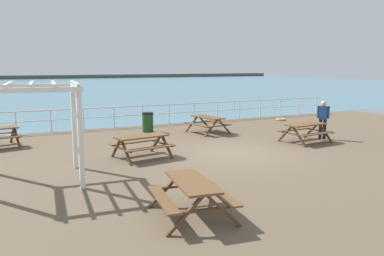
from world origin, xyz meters
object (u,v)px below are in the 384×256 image
(picnic_table_mid_centre, at_px, (208,121))
(litter_bin, at_px, (148,122))
(visitor, at_px, (323,117))
(picnic_table_near_right, at_px, (306,128))
(lattice_pergola, at_px, (33,109))
(picnic_table_far_left, at_px, (142,141))
(picnic_table_near_left, at_px, (192,190))

(picnic_table_mid_centre, bearing_deg, litter_bin, 50.21)
(picnic_table_mid_centre, relative_size, visitor, 1.20)
(picnic_table_near_right, height_order, lattice_pergola, lattice_pergola)
(picnic_table_near_right, xyz_separation_m, visitor, (1.21, 0.27, 0.36))
(picnic_table_mid_centre, xyz_separation_m, visitor, (3.74, -3.55, 0.36))
(picnic_table_far_left, xyz_separation_m, litter_bin, (2.01, 4.94, -0.10))
(visitor, bearing_deg, litter_bin, 101.16)
(picnic_table_near_left, distance_m, lattice_pergola, 5.14)
(litter_bin, bearing_deg, picnic_table_far_left, -112.20)
(lattice_pergola, relative_size, litter_bin, 2.91)
(picnic_table_near_left, bearing_deg, picnic_table_mid_centre, -22.28)
(picnic_table_near_right, relative_size, visitor, 1.16)
(picnic_table_mid_centre, height_order, lattice_pergola, lattice_pergola)
(picnic_table_near_left, distance_m, visitor, 10.50)
(picnic_table_mid_centre, distance_m, picnic_table_far_left, 5.62)
(picnic_table_far_left, bearing_deg, litter_bin, 59.02)
(picnic_table_far_left, height_order, lattice_pergola, lattice_pergola)
(picnic_table_near_left, xyz_separation_m, picnic_table_near_right, (7.80, 5.10, 0.00))
(picnic_table_near_right, xyz_separation_m, picnic_table_mid_centre, (-2.53, 3.82, 0.00))
(picnic_table_near_right, height_order, picnic_table_far_left, same)
(visitor, bearing_deg, picnic_table_mid_centre, 96.95)
(visitor, distance_m, litter_bin, 8.01)
(picnic_table_far_left, distance_m, visitor, 8.21)
(picnic_table_near_left, xyz_separation_m, picnic_table_far_left, (0.81, 5.49, 0.00))
(picnic_table_near_right, bearing_deg, lattice_pergola, 179.89)
(picnic_table_near_right, relative_size, picnic_table_far_left, 0.96)
(visitor, distance_m, lattice_pergola, 11.79)
(picnic_table_mid_centre, distance_m, litter_bin, 2.88)
(lattice_pergola, bearing_deg, visitor, 11.44)
(lattice_pergola, bearing_deg, picnic_table_near_left, -51.75)
(picnic_table_mid_centre, bearing_deg, lattice_pergola, 112.87)
(picnic_table_mid_centre, bearing_deg, picnic_table_far_left, 119.47)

